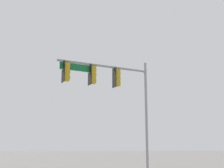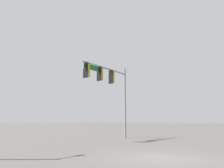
% 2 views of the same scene
% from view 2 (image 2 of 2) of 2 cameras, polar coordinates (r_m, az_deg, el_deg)
% --- Properties ---
extents(ground_plane, '(400.00, 400.00, 0.00)m').
position_cam_2_polar(ground_plane, '(10.22, 12.56, -18.39)').
color(ground_plane, '#514F4C').
extents(signal_pole_near, '(6.34, 0.74, 7.01)m').
position_cam_2_polar(signal_pole_near, '(20.27, -0.71, 0.33)').
color(signal_pole_near, gray).
rests_on(signal_pole_near, ground_plane).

